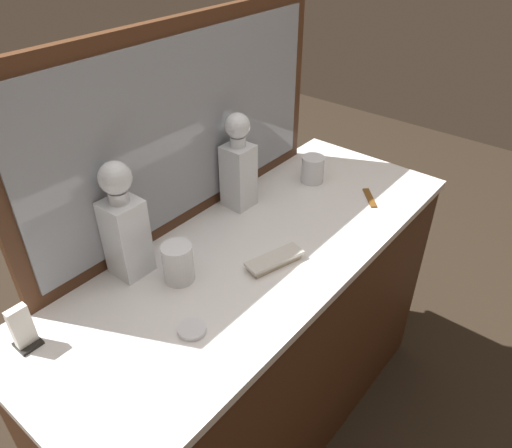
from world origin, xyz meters
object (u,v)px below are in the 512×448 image
Objects in this scene: crystal_tumbler_left at (312,170)px; silver_brush_right at (274,260)px; crystal_tumbler_far_left at (178,264)px; tortoiseshell_comb at (370,198)px; napkin_holder at (23,330)px; crystal_decanter_far_right at (238,170)px; porcelain_dish at (192,329)px; crystal_decanter_front at (125,230)px.

crystal_tumbler_left is 0.47m from silver_brush_right.
crystal_tumbler_far_left is at bearing -178.21° from crystal_tumbler_left.
tortoiseshell_comb is 0.87× the size of napkin_holder.
crystal_decanter_far_right reaches higher than napkin_holder.
crystal_tumbler_left is at bearing 13.13° from porcelain_dish.
napkin_holder is (-0.57, 0.25, 0.03)m from silver_brush_right.
silver_brush_right is 0.31m from porcelain_dish.
silver_brush_right is 1.56× the size of napkin_holder.
napkin_holder reaches higher than crystal_tumbler_far_left.
silver_brush_right is 2.62× the size of porcelain_dish.
silver_brush_right is at bearing -23.92° from napkin_holder.
crystal_decanter_front reaches higher than crystal_tumbler_left.
crystal_decanter_front is 0.71m from crystal_tumbler_left.
crystal_decanter_front reaches higher than tortoiseshell_comb.
crystal_decanter_far_right is 0.74m from napkin_holder.
crystal_decanter_front reaches higher than napkin_holder.
crystal_decanter_far_right reaches higher than crystal_tumbler_left.
tortoiseshell_comb is (0.66, -0.19, -0.05)m from crystal_tumbler_far_left.
crystal_decanter_far_right reaches higher than porcelain_dish.
crystal_tumbler_left reaches higher than tortoiseshell_comb.
crystal_decanter_front is at bearing 79.33° from porcelain_dish.
crystal_tumbler_left is at bearing -4.44° from napkin_holder.
crystal_decanter_front is 3.34× the size of tortoiseshell_comb.
silver_brush_right is (0.20, -0.15, -0.04)m from crystal_tumbler_far_left.
crystal_tumbler_far_left is 0.19m from porcelain_dish.
crystal_decanter_front is at bearing 133.01° from silver_brush_right.
crystal_decanter_far_right is 2.78× the size of napkin_holder.
crystal_decanter_front is 1.86× the size of silver_brush_right.
crystal_decanter_front is 1.05× the size of crystal_decanter_far_right.
crystal_decanter_far_right reaches higher than crystal_tumbler_far_left.
porcelain_dish is (-0.05, -0.28, -0.12)m from crystal_decanter_front.
tortoiseshell_comb is (0.02, -0.21, -0.04)m from crystal_tumbler_left.
crystal_decanter_far_right is 3.19× the size of tortoiseshell_comb.
crystal_decanter_front is 0.79m from tortoiseshell_comb.
napkin_holder is (-1.01, 0.08, 0.01)m from crystal_tumbler_left.
crystal_decanter_far_right is 2.89× the size of crystal_tumbler_far_left.
crystal_tumbler_far_left is at bearing 142.77° from silver_brush_right.
crystal_tumbler_far_left is 1.10× the size of tortoiseshell_comb.
crystal_tumbler_left is 1.01m from napkin_holder.
crystal_tumbler_left reaches higher than porcelain_dish.
napkin_holder is at bearing 175.56° from crystal_tumbler_left.
crystal_tumbler_left is at bearing 21.60° from silver_brush_right.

